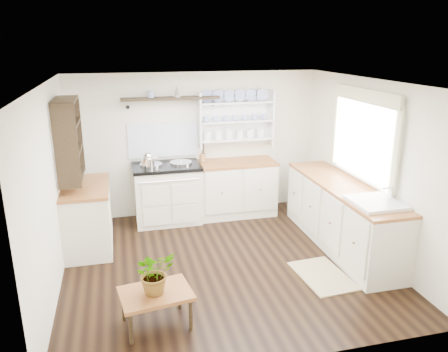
{
  "coord_description": "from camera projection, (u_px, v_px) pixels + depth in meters",
  "views": [
    {
      "loc": [
        -1.21,
        -4.93,
        2.76
      ],
      "look_at": [
        0.06,
        0.25,
        1.1
      ],
      "focal_mm": 35.0,
      "sensor_mm": 36.0,
      "label": 1
    }
  ],
  "objects": [
    {
      "name": "belfast_sink",
      "position": [
        375.0,
        212.0,
        5.22
      ],
      "size": [
        0.55,
        0.6,
        0.45
      ],
      "color": "white",
      "rests_on": "right_cabinets"
    },
    {
      "name": "left_cabinets",
      "position": [
        88.0,
        216.0,
        5.98
      ],
      "size": [
        0.62,
        1.13,
        0.9
      ],
      "color": "white",
      "rests_on": "floor"
    },
    {
      "name": "center_table",
      "position": [
        156.0,
        296.0,
        4.34
      ],
      "size": [
        0.76,
        0.59,
        0.38
      ],
      "rotation": [
        0.0,
        0.0,
        0.15
      ],
      "color": "brown",
      "rests_on": "floor"
    },
    {
      "name": "kettle",
      "position": [
        148.0,
        160.0,
        6.52
      ],
      "size": [
        0.2,
        0.2,
        0.24
      ],
      "primitive_type": null,
      "color": "silver",
      "rests_on": "aga_cooker"
    },
    {
      "name": "high_shelf",
      "position": [
        171.0,
        99.0,
        6.66
      ],
      "size": [
        1.5,
        0.29,
        0.16
      ],
      "color": "black",
      "rests_on": "wall_back"
    },
    {
      "name": "aga_cooker",
      "position": [
        167.0,
        193.0,
        6.86
      ],
      "size": [
        1.04,
        0.72,
        0.96
      ],
      "color": "silver",
      "rests_on": "floor"
    },
    {
      "name": "plate_rack",
      "position": [
        235.0,
        118.0,
        7.09
      ],
      "size": [
        1.2,
        0.22,
        0.9
      ],
      "color": "white",
      "rests_on": "wall_back"
    },
    {
      "name": "floor",
      "position": [
        224.0,
        263.0,
        5.67
      ],
      "size": [
        4.0,
        3.8,
        0.01
      ],
      "primitive_type": "cube",
      "color": "black",
      "rests_on": "ground"
    },
    {
      "name": "right_cabinets",
      "position": [
        342.0,
        215.0,
        6.02
      ],
      "size": [
        0.62,
        2.43,
        0.9
      ],
      "color": "white",
      "rests_on": "floor"
    },
    {
      "name": "left_shelving",
      "position": [
        69.0,
        139.0,
        5.62
      ],
      "size": [
        0.28,
        0.8,
        1.05
      ],
      "primitive_type": "cube",
      "color": "black",
      "rests_on": "wall_left"
    },
    {
      "name": "wall_back",
      "position": [
        196.0,
        144.0,
        7.09
      ],
      "size": [
        4.0,
        0.02,
        2.3
      ],
      "primitive_type": "cube",
      "color": "beige",
      "rests_on": "ground"
    },
    {
      "name": "back_cabinets",
      "position": [
        236.0,
        187.0,
        7.15
      ],
      "size": [
        1.27,
        0.63,
        0.9
      ],
      "color": "white",
      "rests_on": "floor"
    },
    {
      "name": "window",
      "position": [
        363.0,
        135.0,
        5.79
      ],
      "size": [
        0.08,
        1.55,
        1.22
      ],
      "color": "white",
      "rests_on": "wall_right"
    },
    {
      "name": "floor_rug",
      "position": [
        323.0,
        276.0,
        5.34
      ],
      "size": [
        0.61,
        0.89,
        0.02
      ],
      "primitive_type": "cube",
      "rotation": [
        0.0,
        0.0,
        0.07
      ],
      "color": "#937655",
      "rests_on": "floor"
    },
    {
      "name": "wall_left",
      "position": [
        50.0,
        191.0,
        4.87
      ],
      "size": [
        0.02,
        3.8,
        2.3
      ],
      "primitive_type": "cube",
      "color": "beige",
      "rests_on": "ground"
    },
    {
      "name": "potted_plant",
      "position": [
        155.0,
        272.0,
        4.26
      ],
      "size": [
        0.5,
        0.47,
        0.44
      ],
      "primitive_type": "imported",
      "rotation": [
        0.0,
        0.0,
        0.4
      ],
      "color": "#3F7233",
      "rests_on": "center_table"
    },
    {
      "name": "ceiling",
      "position": [
        224.0,
        83.0,
        4.99
      ],
      "size": [
        4.0,
        3.8,
        0.01
      ],
      "primitive_type": "cube",
      "color": "white",
      "rests_on": "wall_back"
    },
    {
      "name": "wall_right",
      "position": [
        370.0,
        167.0,
        5.79
      ],
      "size": [
        0.02,
        3.8,
        2.3
      ],
      "primitive_type": "cube",
      "color": "beige",
      "rests_on": "ground"
    },
    {
      "name": "utensil_crock",
      "position": [
        203.0,
        158.0,
        6.96
      ],
      "size": [
        0.11,
        0.11,
        0.13
      ],
      "primitive_type": "cylinder",
      "color": "olive",
      "rests_on": "back_cabinets"
    }
  ]
}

